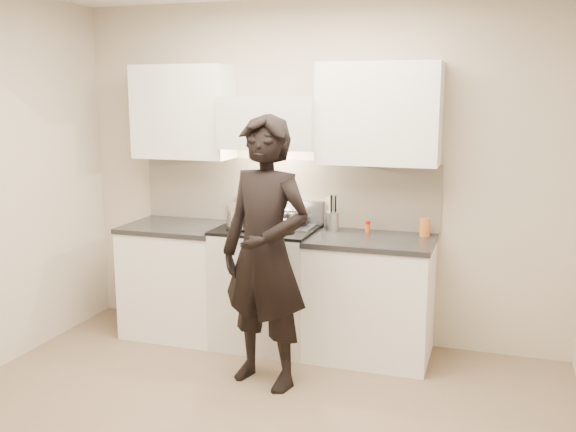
{
  "coord_description": "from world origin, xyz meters",
  "views": [
    {
      "loc": [
        1.38,
        -3.18,
        1.96
      ],
      "look_at": [
        -0.0,
        1.05,
        1.12
      ],
      "focal_mm": 40.0,
      "sensor_mm": 36.0,
      "label": 1
    }
  ],
  "objects_px": {
    "counter_right": "(370,297)",
    "wok": "(290,212)",
    "stove": "(267,285)",
    "person": "(266,253)",
    "utensil_crock": "(332,220)"
  },
  "relations": [
    {
      "from": "person",
      "to": "utensil_crock",
      "type": "bearing_deg",
      "value": 89.37
    },
    {
      "from": "stove",
      "to": "utensil_crock",
      "type": "relative_size",
      "value": 3.43
    },
    {
      "from": "stove",
      "to": "counter_right",
      "type": "distance_m",
      "value": 0.83
    },
    {
      "from": "utensil_crock",
      "to": "stove",
      "type": "bearing_deg",
      "value": -162.18
    },
    {
      "from": "counter_right",
      "to": "person",
      "type": "relative_size",
      "value": 0.5
    },
    {
      "from": "counter_right",
      "to": "wok",
      "type": "height_order",
      "value": "wok"
    },
    {
      "from": "counter_right",
      "to": "wok",
      "type": "xyz_separation_m",
      "value": [
        -0.69,
        0.14,
        0.59
      ]
    },
    {
      "from": "counter_right",
      "to": "stove",
      "type": "bearing_deg",
      "value": -180.0
    },
    {
      "from": "counter_right",
      "to": "wok",
      "type": "relative_size",
      "value": 2.26
    },
    {
      "from": "person",
      "to": "wok",
      "type": "bearing_deg",
      "value": 112.17
    },
    {
      "from": "wok",
      "to": "utensil_crock",
      "type": "relative_size",
      "value": 1.46
    },
    {
      "from": "counter_right",
      "to": "wok",
      "type": "bearing_deg",
      "value": 168.11
    },
    {
      "from": "utensil_crock",
      "to": "person",
      "type": "xyz_separation_m",
      "value": [
        -0.24,
        -0.85,
        -0.09
      ]
    },
    {
      "from": "utensil_crock",
      "to": "person",
      "type": "distance_m",
      "value": 0.89
    },
    {
      "from": "stove",
      "to": "person",
      "type": "relative_size",
      "value": 0.52
    }
  ]
}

